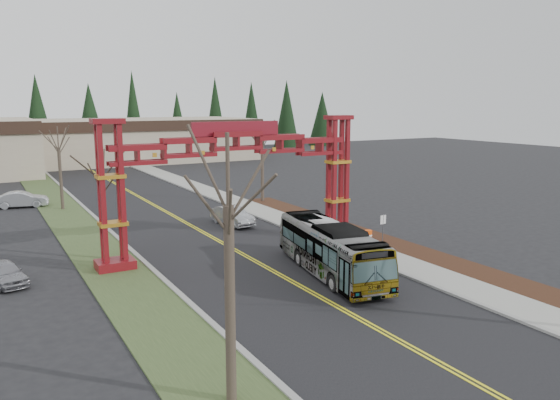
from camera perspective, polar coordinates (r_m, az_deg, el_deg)
ground at (r=22.53m, az=16.12°, el=-16.01°), size 200.00×200.00×0.00m
road at (r=42.78m, az=-8.41°, el=-3.16°), size 12.00×110.00×0.02m
lane_line_left at (r=42.73m, az=-8.56°, el=-3.16°), size 0.12×100.00×0.01m
lane_line_right at (r=42.82m, az=-8.26°, el=-3.13°), size 0.12×100.00×0.01m
curb_right at (r=45.25m, az=-1.12°, el=-2.24°), size 0.30×110.00×0.15m
sidewalk_right at (r=45.94m, az=0.47°, el=-2.05°), size 2.60×110.00×0.14m
landscape_strip at (r=35.92m, az=16.25°, el=-5.97°), size 2.60×50.00×0.12m
grass_median at (r=40.71m, az=-19.00°, el=-4.26°), size 4.00×110.00×0.08m
curb_left at (r=41.05m, az=-16.46°, el=-3.95°), size 0.30×110.00×0.15m
gateway_arch at (r=35.39m, az=-4.57°, el=3.96°), size 18.20×1.60×8.90m
retail_building_east at (r=97.31m, az=-14.65°, el=6.13°), size 38.00×20.30×7.00m
conifer_treeline at (r=107.05m, az=-21.50°, el=7.69°), size 116.10×5.60×13.00m
transit_bus at (r=31.54m, az=5.34°, el=-5.14°), size 4.36×10.98×2.98m
silver_sedan at (r=44.23m, az=-4.99°, el=-1.66°), size 2.18×4.75×1.51m
parked_car_near_a at (r=33.44m, az=-26.85°, el=-6.81°), size 2.55×4.13×1.31m
parked_car_far_a at (r=56.93m, az=-25.38°, el=0.05°), size 4.85×2.42×1.53m
bare_tree_median_near at (r=17.00m, az=-5.42°, el=-0.77°), size 3.44×3.44×8.90m
bare_tree_median_mid at (r=35.29m, az=-18.12°, el=2.41°), size 3.23×3.23×7.50m
bare_tree_median_far at (r=53.60m, az=-22.14°, el=5.06°), size 2.89×2.89×7.67m
bare_tree_right_far at (r=53.77m, az=-1.87°, el=5.71°), size 3.22×3.22×7.78m
street_sign at (r=37.94m, az=10.71°, el=-2.50°), size 0.50×0.10×2.21m
barrel_south at (r=38.77m, az=9.21°, el=-3.84°), size 0.53×0.53×0.99m
barrel_mid at (r=43.35m, az=5.18°, el=-2.26°), size 0.54×0.54×0.99m
barrel_north at (r=44.87m, az=3.56°, el=-1.82°), size 0.53×0.53×0.98m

